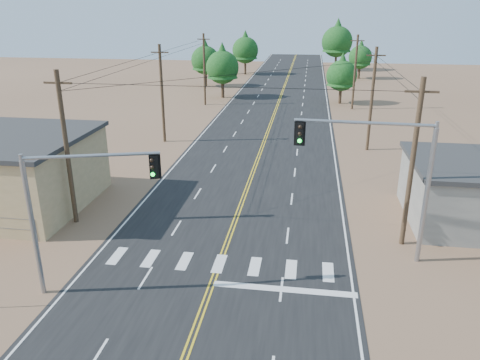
# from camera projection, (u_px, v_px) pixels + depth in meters

# --- Properties ---
(road) EXTENTS (15.00, 200.00, 0.02)m
(road) POSITION_uv_depth(u_px,v_px,m) (261.00, 151.00, 46.51)
(road) COLOR black
(road) RESTS_ON ground
(utility_pole_left_near) EXTENTS (1.80, 0.30, 10.00)m
(utility_pole_left_near) POSITION_uv_depth(u_px,v_px,m) (67.00, 148.00, 29.49)
(utility_pole_left_near) COLOR #4C3826
(utility_pole_left_near) RESTS_ON ground
(utility_pole_left_mid) EXTENTS (1.80, 0.30, 10.00)m
(utility_pole_left_mid) POSITION_uv_depth(u_px,v_px,m) (162.00, 93.00, 48.03)
(utility_pole_left_mid) COLOR #4C3826
(utility_pole_left_mid) RESTS_ON ground
(utility_pole_left_far) EXTENTS (1.80, 0.30, 10.00)m
(utility_pole_left_far) POSITION_uv_depth(u_px,v_px,m) (204.00, 69.00, 66.57)
(utility_pole_left_far) COLOR #4C3826
(utility_pole_left_far) RESTS_ON ground
(utility_pole_right_near) EXTENTS (1.80, 0.30, 10.00)m
(utility_pole_right_near) POSITION_uv_depth(u_px,v_px,m) (412.00, 164.00, 26.60)
(utility_pole_right_near) COLOR #4C3826
(utility_pole_right_near) RESTS_ON ground
(utility_pole_right_mid) EXTENTS (1.80, 0.30, 10.00)m
(utility_pole_right_mid) POSITION_uv_depth(u_px,v_px,m) (372.00, 99.00, 45.14)
(utility_pole_right_mid) COLOR #4C3826
(utility_pole_right_mid) RESTS_ON ground
(utility_pole_right_far) EXTENTS (1.80, 0.30, 10.00)m
(utility_pole_right_far) POSITION_uv_depth(u_px,v_px,m) (355.00, 72.00, 63.68)
(utility_pole_right_far) COLOR #4C3826
(utility_pole_right_far) RESTS_ON ground
(signal_mast_left) EXTENTS (6.09, 1.97, 7.28)m
(signal_mast_left) POSITION_uv_depth(u_px,v_px,m) (69.00, 200.00, 22.05)
(signal_mast_left) COLOR gray
(signal_mast_left) RESTS_ON ground
(signal_mast_right) EXTENTS (7.37, 0.60, 8.04)m
(signal_mast_right) POSITION_uv_depth(u_px,v_px,m) (388.00, 167.00, 24.93)
(signal_mast_right) COLOR gray
(signal_mast_right) RESTS_ON ground
(tree_left_near) EXTENTS (5.07, 5.07, 8.45)m
(tree_left_near) POSITION_uv_depth(u_px,v_px,m) (222.00, 64.00, 71.94)
(tree_left_near) COLOR #3F2D1E
(tree_left_near) RESTS_ON ground
(tree_left_mid) EXTENTS (4.97, 4.97, 8.28)m
(tree_left_mid) POSITION_uv_depth(u_px,v_px,m) (205.00, 57.00, 82.33)
(tree_left_mid) COLOR #3F2D1E
(tree_left_mid) RESTS_ON ground
(tree_left_far) EXTENTS (5.39, 5.39, 8.98)m
(tree_left_far) POSITION_uv_depth(u_px,v_px,m) (245.00, 47.00, 96.77)
(tree_left_far) COLOR #3F2D1E
(tree_left_far) RESTS_ON ground
(tree_right_near) EXTENTS (4.42, 4.42, 7.37)m
(tree_right_near) POSITION_uv_depth(u_px,v_px,m) (342.00, 73.00, 67.63)
(tree_right_near) COLOR #3F2D1E
(tree_right_near) RESTS_ON ground
(tree_right_mid) EXTENTS (4.50, 4.50, 7.51)m
(tree_right_mid) POSITION_uv_depth(u_px,v_px,m) (360.00, 55.00, 91.25)
(tree_right_mid) COLOR #3F2D1E
(tree_right_mid) RESTS_ON ground
(tree_right_far) EXTENTS (6.71, 6.71, 11.18)m
(tree_right_far) POSITION_uv_depth(u_px,v_px,m) (337.00, 38.00, 102.91)
(tree_right_far) COLOR #3F2D1E
(tree_right_far) RESTS_ON ground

